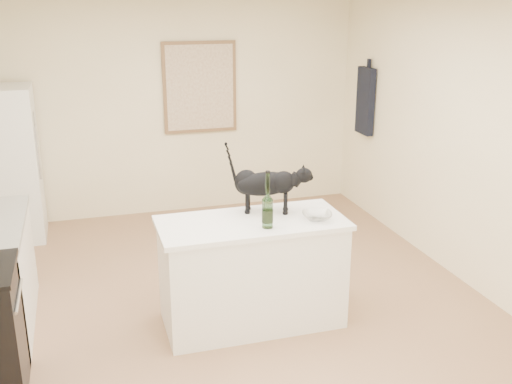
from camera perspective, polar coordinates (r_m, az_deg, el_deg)
The scene contains 14 objects.
floor at distance 5.33m, azimuth -2.05°, elevation -11.19°, with size 5.50×5.50×0.00m, color #997251.
wall_back at distance 7.46m, azimuth -7.60°, elevation 7.83°, with size 4.50×4.50×0.00m, color #FFF3C5.
wall_front at distance 2.47m, azimuth 14.61°, elevation -14.33°, with size 4.50×4.50×0.00m, color #FFF3C5.
wall_right at distance 5.80m, azimuth 19.90°, elevation 3.98°, with size 5.50×5.50×0.00m, color #FFF3C5.
island_base at distance 4.98m, azimuth -0.39°, elevation -7.79°, with size 1.44×0.67×0.86m, color white.
island_top at distance 4.80m, azimuth -0.40°, elevation -2.95°, with size 1.50×0.70×0.04m, color white.
fridge at distance 7.12m, azimuth -22.57°, elevation 2.39°, with size 0.68×0.68×1.70m, color white.
artwork_frame at distance 7.45m, azimuth -5.33°, elevation 9.83°, with size 0.90×0.03×1.10m, color brown.
artwork_canvas at distance 7.43m, azimuth -5.30°, elevation 9.82°, with size 0.82×0.00×1.02m, color beige.
hanging_garment at distance 7.46m, azimuth 10.32°, elevation 8.47°, with size 0.08×0.34×0.80m, color black.
black_cat at distance 4.92m, azimuth 0.89°, elevation 0.50°, with size 0.62×0.19×0.44m, color black, non-canonical shape.
wine_bottle at distance 4.59m, azimuth 1.10°, elevation -1.04°, with size 0.09×0.09×0.40m, color #215220.
glass_bowl at distance 4.84m, azimuth 5.80°, elevation -2.27°, with size 0.24×0.24×0.06m, color white.
fridge_paper at distance 6.99m, azimuth -20.22°, elevation 6.42°, with size 0.01×0.15×0.19m, color beige.
Camera 1 is at (-1.16, -4.51, 2.60)m, focal length 42.25 mm.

